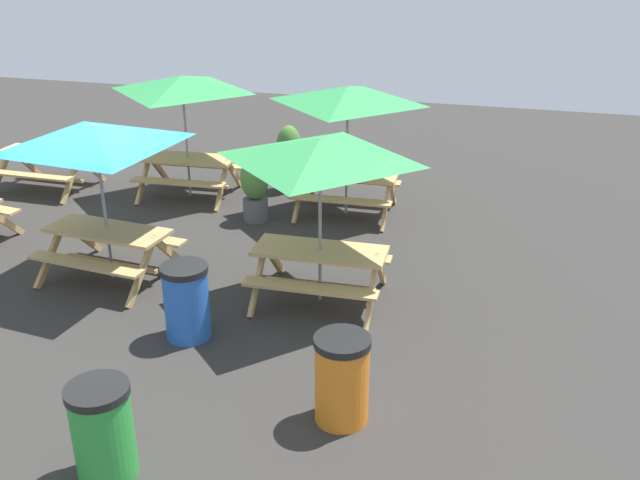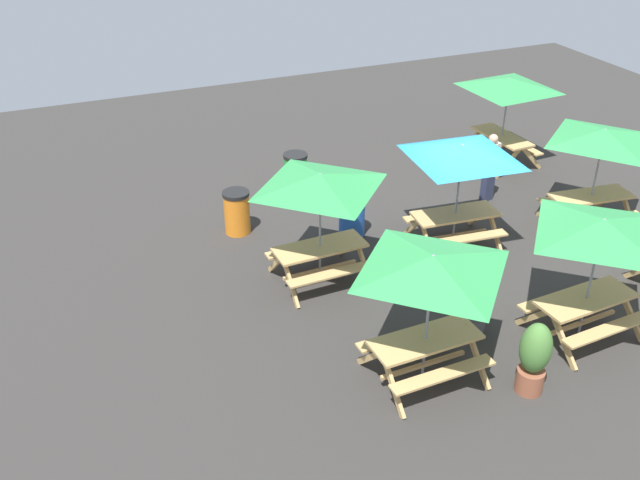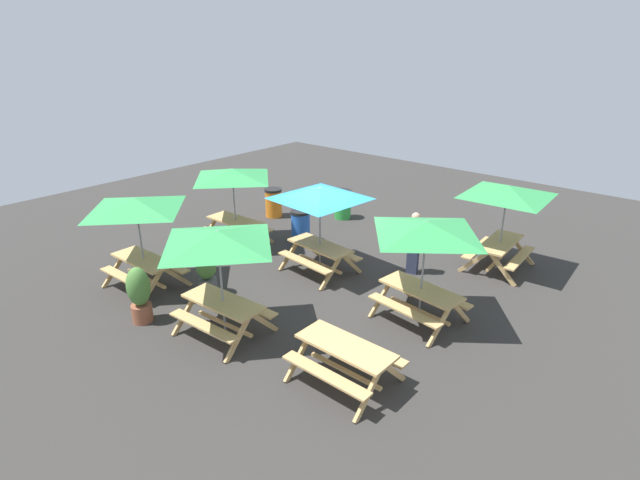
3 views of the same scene
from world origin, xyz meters
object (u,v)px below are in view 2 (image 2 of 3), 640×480
object	(u,v)px
picnic_table_0	(461,159)
picnic_table_3	(432,273)
trash_bin_green	(296,173)
potted_plant_1	(476,300)
trash_bin_blue	(352,215)
potted_plant_0	(534,357)
picnic_table_4	(508,90)
picnic_table_1	(320,189)
trash_bin_orange	(237,212)
person_standing	(490,166)
picnic_table_5	(603,143)
picnic_table_2	(601,236)

from	to	relation	value
picnic_table_0	picnic_table_3	world-z (taller)	same
trash_bin_green	potted_plant_1	size ratio (longest dim) A/B	0.85
picnic_table_3	trash_bin_blue	world-z (taller)	picnic_table_3
potted_plant_0	potted_plant_1	bearing A→B (deg)	87.44
picnic_table_4	trash_bin_blue	distance (m)	5.85
picnic_table_1	trash_bin_orange	xyz separation A→B (m)	(-0.92, 2.47, -1.49)
person_standing	trash_bin_orange	bearing A→B (deg)	-20.81
potted_plant_0	picnic_table_0	bearing A→B (deg)	73.02
picnic_table_4	potted_plant_1	world-z (taller)	picnic_table_4
picnic_table_3	person_standing	xyz separation A→B (m)	(4.60, 4.94, -1.10)
potted_plant_0	person_standing	world-z (taller)	person_standing
picnic_table_0	trash_bin_blue	xyz separation A→B (m)	(-1.81, 1.23, -1.49)
picnic_table_0	trash_bin_green	bearing A→B (deg)	125.77
potted_plant_1	person_standing	xyz separation A→B (m)	(3.15, 4.19, 0.28)
picnic_table_5	trash_bin_blue	distance (m)	5.50
picnic_table_5	trash_bin_orange	world-z (taller)	picnic_table_5
picnic_table_2	picnic_table_4	size ratio (longest dim) A/B	0.83
picnic_table_0	picnic_table_5	xyz separation A→B (m)	(3.22, -0.43, 0.00)
trash_bin_blue	picnic_table_0	bearing A→B (deg)	-34.16
trash_bin_orange	potted_plant_0	xyz separation A→B (m)	(2.73, -6.71, 0.18)
picnic_table_3	trash_bin_orange	world-z (taller)	picnic_table_3
picnic_table_4	picnic_table_5	xyz separation A→B (m)	(-0.25, -3.67, 0.00)
picnic_table_0	potted_plant_1	world-z (taller)	picnic_table_0
picnic_table_3	trash_bin_blue	xyz separation A→B (m)	(0.91, 4.66, -1.49)
picnic_table_0	person_standing	xyz separation A→B (m)	(1.88, 1.51, -1.10)
picnic_table_4	picnic_table_0	bearing A→B (deg)	129.90
picnic_table_0	picnic_table_3	size ratio (longest dim) A/B	1.21
trash_bin_green	potted_plant_0	bearing A→B (deg)	-84.28
trash_bin_orange	trash_bin_blue	distance (m)	2.51
picnic_table_4	trash_bin_green	bearing A→B (deg)	81.96
trash_bin_blue	trash_bin_green	world-z (taller)	same
picnic_table_1	trash_bin_green	distance (m)	4.27
picnic_table_2	picnic_table_3	world-z (taller)	same
picnic_table_4	trash_bin_blue	world-z (taller)	picnic_table_4
picnic_table_3	trash_bin_green	xyz separation A→B (m)	(0.56, 7.15, -1.49)
picnic_table_4	person_standing	size ratio (longest dim) A/B	1.69
trash_bin_orange	person_standing	world-z (taller)	person_standing
trash_bin_blue	potted_plant_1	size ratio (longest dim) A/B	0.85
picnic_table_3	trash_bin_orange	bearing A→B (deg)	101.64
picnic_table_4	potted_plant_0	size ratio (longest dim) A/B	2.20
potted_plant_1	trash_bin_green	bearing A→B (deg)	97.91
picnic_table_5	trash_bin_green	distance (m)	6.95
picnic_table_1	picnic_table_0	bearing A→B (deg)	1.02
potted_plant_0	trash_bin_orange	bearing A→B (deg)	112.14
picnic_table_0	potted_plant_1	distance (m)	3.27
picnic_table_1	trash_bin_blue	xyz separation A→B (m)	(1.33, 1.38, -1.49)
picnic_table_1	potted_plant_1	bearing A→B (deg)	-55.02
potted_plant_1	person_standing	world-z (taller)	person_standing
picnic_table_0	potted_plant_1	bearing A→B (deg)	-109.55
picnic_table_1	picnic_table_5	distance (m)	6.37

